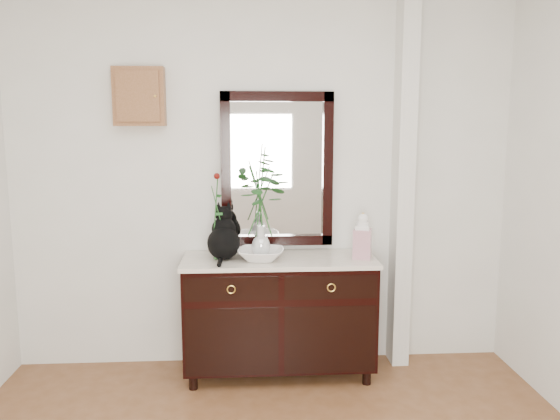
{
  "coord_description": "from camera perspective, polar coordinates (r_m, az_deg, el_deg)",
  "views": [
    {
      "loc": [
        -0.12,
        -1.93,
        1.76
      ],
      "look_at": [
        0.1,
        1.63,
        1.2
      ],
      "focal_mm": 35.0,
      "sensor_mm": 36.0,
      "label": 1
    }
  ],
  "objects": [
    {
      "name": "wall_back",
      "position": [
        3.93,
        -1.77,
        2.93
      ],
      "size": [
        3.6,
        0.04,
        2.7
      ],
      "primitive_type": "cube",
      "color": "silver",
      "rests_on": "ground"
    },
    {
      "name": "pilaster",
      "position": [
        4.01,
        12.71,
        2.83
      ],
      "size": [
        0.12,
        0.2,
        2.7
      ],
      "primitive_type": "cube",
      "color": "silver",
      "rests_on": "ground"
    },
    {
      "name": "sideboard",
      "position": [
        3.88,
        -0.09,
        -10.41
      ],
      "size": [
        1.33,
        0.52,
        0.82
      ],
      "color": "black",
      "rests_on": "ground"
    },
    {
      "name": "wall_mirror",
      "position": [
        3.92,
        -0.31,
        4.23
      ],
      "size": [
        0.8,
        0.06,
        1.1
      ],
      "color": "black",
      "rests_on": "wall_back"
    },
    {
      "name": "key_cabinet",
      "position": [
        3.94,
        -14.49,
        11.4
      ],
      "size": [
        0.35,
        0.1,
        0.4
      ],
      "primitive_type": "cube",
      "color": "brown",
      "rests_on": "wall_back"
    },
    {
      "name": "cat",
      "position": [
        3.74,
        -5.93,
        -2.35
      ],
      "size": [
        0.26,
        0.32,
        0.36
      ],
      "primitive_type": null,
      "rotation": [
        0.0,
        0.0,
        -0.01
      ],
      "color": "black",
      "rests_on": "sideboard"
    },
    {
      "name": "lotus_bowl",
      "position": [
        3.71,
        -2.0,
        -4.66
      ],
      "size": [
        0.36,
        0.36,
        0.08
      ],
      "primitive_type": "imported",
      "rotation": [
        0.0,
        0.0,
        -0.14
      ],
      "color": "white",
      "rests_on": "sideboard"
    },
    {
      "name": "vase_branches",
      "position": [
        3.64,
        -2.03,
        0.84
      ],
      "size": [
        0.38,
        0.38,
        0.76
      ],
      "primitive_type": null,
      "rotation": [
        0.0,
        0.0,
        -0.06
      ],
      "color": "silver",
      "rests_on": "lotus_bowl"
    },
    {
      "name": "bud_vase_rose",
      "position": [
        3.73,
        -6.71,
        -0.56
      ],
      "size": [
        0.09,
        0.09,
        0.6
      ],
      "primitive_type": null,
      "rotation": [
        0.0,
        0.0,
        -0.33
      ],
      "color": "#2E6630",
      "rests_on": "sideboard"
    },
    {
      "name": "ginger_jar",
      "position": [
        3.78,
        8.62,
        -2.62
      ],
      "size": [
        0.15,
        0.15,
        0.32
      ],
      "primitive_type": null,
      "rotation": [
        0.0,
        0.0,
        -0.31
      ],
      "color": "silver",
      "rests_on": "sideboard"
    }
  ]
}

